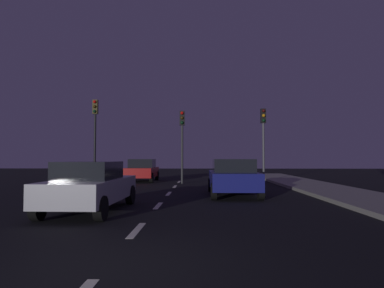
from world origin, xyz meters
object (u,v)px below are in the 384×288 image
(traffic_signal_right, at_px, (263,131))
(traffic_signal_left, at_px, (95,125))
(traffic_signal_center, at_px, (182,132))
(car_oncoming_far, at_px, (142,170))
(car_adjacent_lane, at_px, (91,186))
(car_stopped_ahead, at_px, (233,177))

(traffic_signal_right, bearing_deg, traffic_signal_left, 179.99)
(traffic_signal_center, height_order, car_oncoming_far, traffic_signal_center)
(traffic_signal_center, bearing_deg, car_adjacent_lane, -101.03)
(car_adjacent_lane, height_order, car_oncoming_far, car_oncoming_far)
(traffic_signal_right, relative_size, car_oncoming_far, 1.20)
(car_stopped_ahead, height_order, car_adjacent_lane, car_stopped_ahead)
(car_adjacent_lane, relative_size, car_oncoming_far, 1.12)
(traffic_signal_center, distance_m, car_oncoming_far, 4.25)
(car_adjacent_lane, distance_m, car_oncoming_far, 13.02)
(traffic_signal_center, distance_m, car_adjacent_lane, 11.50)
(traffic_signal_center, xyz_separation_m, car_oncoming_far, (-2.87, 1.96, -2.44))
(traffic_signal_left, height_order, traffic_signal_center, traffic_signal_left)
(traffic_signal_center, bearing_deg, car_stopped_ahead, -69.30)
(traffic_signal_right, bearing_deg, car_oncoming_far, 166.13)
(traffic_signal_center, relative_size, car_stopped_ahead, 1.06)
(traffic_signal_right, distance_m, car_stopped_ahead, 7.56)
(traffic_signal_left, xyz_separation_m, car_oncoming_far, (2.65, 1.96, -2.91))
(car_oncoming_far, bearing_deg, car_stopped_ahead, -58.01)
(traffic_signal_left, distance_m, car_stopped_ahead, 10.82)
(car_adjacent_lane, bearing_deg, traffic_signal_left, 106.98)
(traffic_signal_left, relative_size, car_oncoming_far, 1.35)
(traffic_signal_left, distance_m, car_oncoming_far, 4.40)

